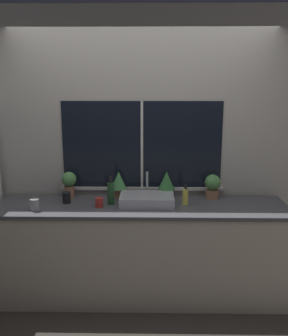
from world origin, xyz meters
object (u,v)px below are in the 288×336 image
(potted_plant_far_left, at_px, (69,182))
(potted_plant_far_right, at_px, (212,185))
(mug_grey, at_px, (35,205))
(mug_red, at_px, (99,202))
(soap_bottle, at_px, (185,196))
(potted_plant_center_left, at_px, (119,183))
(bottle_tall, at_px, (111,193))
(mug_black, at_px, (66,198))
(sink, at_px, (147,199))
(potted_plant_center_right, at_px, (166,183))

(potted_plant_far_left, height_order, potted_plant_far_right, potted_plant_far_left)
(mug_grey, relative_size, mug_red, 1.24)
(soap_bottle, bearing_deg, potted_plant_far_left, 169.50)
(potted_plant_center_left, bearing_deg, bottle_tall, -105.54)
(potted_plant_far_left, height_order, mug_black, potted_plant_far_left)
(soap_bottle, bearing_deg, sink, 179.39)
(potted_plant_far_left, height_order, mug_grey, potted_plant_far_left)
(potted_plant_center_right, distance_m, soap_bottle, 0.27)
(mug_red, relative_size, mug_black, 0.83)
(soap_bottle, height_order, bottle_tall, bottle_tall)
(potted_plant_far_right, xyz_separation_m, mug_red, (-1.06, -0.29, -0.08))
(potted_plant_center_right, bearing_deg, mug_grey, -161.39)
(potted_plant_center_right, xyz_separation_m, bottle_tall, (-0.52, -0.20, -0.04))
(potted_plant_center_right, distance_m, mug_black, 0.96)
(bottle_tall, bearing_deg, sink, 0.32)
(potted_plant_center_left, height_order, potted_plant_far_right, potted_plant_center_left)
(potted_plant_center_left, relative_size, potted_plant_far_right, 1.11)
(bottle_tall, height_order, mug_grey, bottle_tall)
(potted_plant_center_right, relative_size, mug_red, 3.14)
(potted_plant_far_right, height_order, bottle_tall, bottle_tall)
(potted_plant_far_left, bearing_deg, potted_plant_far_right, 0.00)
(potted_plant_far_right, bearing_deg, mug_grey, -166.30)
(potted_plant_far_right, bearing_deg, soap_bottle, -143.55)
(sink, bearing_deg, potted_plant_center_right, 47.18)
(potted_plant_far_right, relative_size, mug_grey, 2.25)
(sink, distance_m, potted_plant_center_left, 0.36)
(potted_plant_center_right, relative_size, mug_grey, 2.53)
(sink, bearing_deg, mug_grey, -168.97)
(sink, distance_m, mug_black, 0.75)
(sink, distance_m, mug_red, 0.44)
(sink, height_order, potted_plant_far_left, sink)
(bottle_tall, distance_m, mug_red, 0.14)
(potted_plant_far_left, distance_m, soap_bottle, 1.13)
(sink, relative_size, potted_plant_far_left, 1.94)
(potted_plant_far_left, xyz_separation_m, potted_plant_center_right, (0.95, -0.00, -0.00))
(soap_bottle, height_order, mug_red, soap_bottle)
(potted_plant_far_right, relative_size, mug_red, 2.79)
(potted_plant_center_left, bearing_deg, sink, -36.30)
(soap_bottle, distance_m, mug_grey, 1.35)
(potted_plant_center_right, xyz_separation_m, mug_grey, (-1.17, -0.39, -0.10))
(potted_plant_far_left, xyz_separation_m, potted_plant_far_right, (1.39, 0.00, -0.02))
(potted_plant_center_left, bearing_deg, mug_grey, -150.84)
(mug_red, xyz_separation_m, mug_black, (-0.32, 0.11, 0.01))
(potted_plant_center_left, bearing_deg, potted_plant_far_right, 0.00)
(potted_plant_far_left, height_order, potted_plant_center_left, potted_plant_center_left)
(sink, relative_size, mug_red, 5.90)
(potted_plant_far_left, xyz_separation_m, bottle_tall, (0.43, -0.20, -0.04))
(bottle_tall, height_order, mug_red, bottle_tall)
(potted_plant_far_left, relative_size, mug_red, 3.04)
(bottle_tall, bearing_deg, potted_plant_center_left, 74.46)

